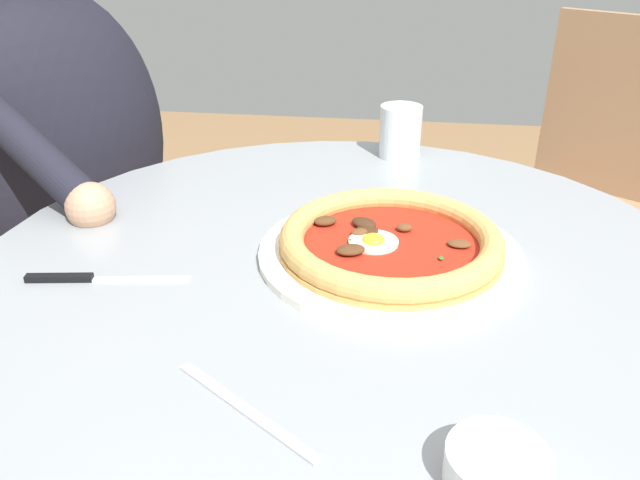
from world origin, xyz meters
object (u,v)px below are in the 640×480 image
object	(u,v)px
dining_table	(342,368)
fork_utensil	(245,409)
pizza_on_plate	(390,244)
cafe_chair_spare_near	(595,179)
diner_person	(85,240)
cafe_chair_diner	(49,218)
water_glass	(400,134)
ramekin_capers	(497,467)
steak_knife	(83,278)

from	to	relation	value
dining_table	fork_utensil	size ratio (longest dim) A/B	6.26
pizza_on_plate	fork_utensil	size ratio (longest dim) A/B	2.23
fork_utensil	cafe_chair_spare_near	bearing A→B (deg)	-28.53
dining_table	diner_person	size ratio (longest dim) A/B	0.80
cafe_chair_diner	water_glass	bearing A→B (deg)	-93.03
dining_table	ramekin_capers	xyz separation A→B (m)	(-0.33, -0.15, 0.19)
ramekin_capers	cafe_chair_diner	bearing A→B (deg)	46.92
steak_knife	cafe_chair_spare_near	bearing A→B (deg)	-43.29
pizza_on_plate	cafe_chair_spare_near	bearing A→B (deg)	-31.22
dining_table	pizza_on_plate	distance (m)	0.20
diner_person	water_glass	bearing A→B (deg)	-86.24
dining_table	steak_knife	bearing A→B (deg)	106.64
ramekin_capers	fork_utensil	bearing A→B (deg)	76.12
dining_table	fork_utensil	xyz separation A→B (m)	(-0.28, 0.06, 0.17)
pizza_on_plate	fork_utensil	xyz separation A→B (m)	(-0.30, 0.11, -0.02)
pizza_on_plate	cafe_chair_diner	size ratio (longest dim) A/B	0.39
fork_utensil	cafe_chair_diner	bearing A→B (deg)	40.50
fork_utensil	cafe_chair_spare_near	world-z (taller)	cafe_chair_spare_near
water_glass	diner_person	bearing A→B (deg)	93.76
steak_knife	cafe_chair_diner	size ratio (longest dim) A/B	0.22
ramekin_capers	cafe_chair_diner	size ratio (longest dim) A/B	0.09
dining_table	steak_knife	distance (m)	0.36
water_glass	diner_person	xyz separation A→B (m)	(-0.04, 0.61, -0.23)
steak_knife	ramekin_capers	world-z (taller)	ramekin_capers
ramekin_capers	dining_table	bearing A→B (deg)	24.20
water_glass	ramekin_capers	size ratio (longest dim) A/B	1.14
cafe_chair_spare_near	diner_person	bearing A→B (deg)	111.77
ramekin_capers	fork_utensil	world-z (taller)	ramekin_capers
cafe_chair_spare_near	cafe_chair_diner	bearing A→B (deg)	106.36
fork_utensil	cafe_chair_spare_near	size ratio (longest dim) A/B	0.17
steak_knife	cafe_chair_diner	xyz separation A→B (m)	(0.52, 0.37, -0.19)
ramekin_capers	cafe_chair_spare_near	size ratio (longest dim) A/B	0.09
steak_knife	cafe_chair_diner	bearing A→B (deg)	35.03
pizza_on_plate	dining_table	bearing A→B (deg)	107.58
fork_utensil	cafe_chair_diner	world-z (taller)	cafe_chair_diner
water_glass	ramekin_capers	bearing A→B (deg)	-172.81
cafe_chair_diner	cafe_chair_spare_near	size ratio (longest dim) A/B	0.96
fork_utensil	cafe_chair_diner	xyz separation A→B (m)	(0.71, 0.61, -0.19)
steak_knife	fork_utensil	world-z (taller)	steak_knife
cafe_chair_diner	ramekin_capers	bearing A→B (deg)	-133.08
steak_knife	diner_person	distance (m)	0.54
fork_utensil	diner_person	xyz separation A→B (m)	(0.63, 0.49, -0.19)
fork_utensil	steak_knife	bearing A→B (deg)	51.87
steak_knife	cafe_chair_spare_near	xyz separation A→B (m)	(0.87, -0.82, -0.18)
cafe_chair_diner	cafe_chair_spare_near	xyz separation A→B (m)	(0.35, -1.18, 0.01)
cafe_chair_spare_near	steak_knife	bearing A→B (deg)	136.71
water_glass	ramekin_capers	xyz separation A→B (m)	(-0.73, -0.09, -0.02)
ramekin_capers	diner_person	bearing A→B (deg)	45.56
cafe_chair_spare_near	ramekin_capers	bearing A→B (deg)	161.68
water_glass	cafe_chair_spare_near	size ratio (longest dim) A/B	0.10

